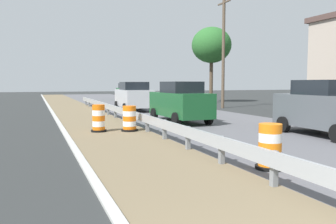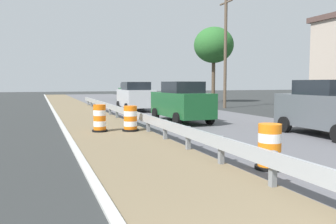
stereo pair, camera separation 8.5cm
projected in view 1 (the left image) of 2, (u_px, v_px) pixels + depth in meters
The scene contains 9 objects.
traffic_barrel_close at pixel (270, 149), 8.03m from camera, with size 0.66×0.66×1.06m.
traffic_barrel_mid at pixel (129, 120), 14.35m from camera, with size 0.69×0.69×1.05m.
traffic_barrel_far at pixel (99, 119), 14.16m from camera, with size 0.63×0.63×1.11m.
car_lead_near_lane at pixel (134, 96), 24.75m from camera, with size 2.21×4.48×2.07m.
car_trailing_near_lane at pixel (327, 108), 13.04m from camera, with size 2.05×4.21×2.11m.
car_lead_far_lane at pixel (180, 102), 17.61m from camera, with size 2.01×4.50×2.07m.
car_mid_far_lane at pixel (126, 91), 41.05m from camera, with size 2.07×4.48×1.95m.
utility_pole_mid at pixel (223, 51), 27.09m from camera, with size 0.24×1.80×8.70m.
tree_roadside at pixel (211, 45), 34.85m from camera, with size 3.99×3.99×7.60m.
Camera 1 is at (-2.37, -1.64, 2.00)m, focal length 37.00 mm.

